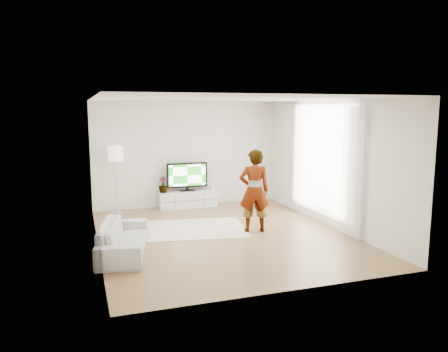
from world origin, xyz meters
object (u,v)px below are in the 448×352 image
object	(u,v)px
rug	(191,229)
floor_lamp	(116,157)
media_console	(188,199)
sofa	(123,238)
television	(187,176)
player	(254,191)

from	to	relation	value
rug	floor_lamp	distance (m)	2.87
media_console	rug	bearing A→B (deg)	-101.98
floor_lamp	media_console	bearing A→B (deg)	2.03
rug	sofa	xyz separation A→B (m)	(-1.56, -1.18, 0.28)
television	floor_lamp	bearing A→B (deg)	-177.11
floor_lamp	television	bearing A→B (deg)	2.89
rug	floor_lamp	bearing A→B (deg)	123.81
television	rug	bearing A→B (deg)	-101.83
media_console	sofa	bearing A→B (deg)	-121.34
player	floor_lamp	bearing A→B (deg)	-32.57
media_console	player	world-z (taller)	player
sofa	floor_lamp	distance (m)	3.44
media_console	rug	xyz separation A→B (m)	(-0.45, -2.13, -0.21)
player	rug	bearing A→B (deg)	-13.45
media_console	television	xyz separation A→B (m)	(0.00, 0.03, 0.63)
television	media_console	bearing A→B (deg)	-90.00
television	sofa	xyz separation A→B (m)	(-2.01, -3.34, -0.56)
media_console	floor_lamp	distance (m)	2.20
floor_lamp	player	bearing A→B (deg)	-45.79
player	floor_lamp	world-z (taller)	player
media_console	floor_lamp	xyz separation A→B (m)	(-1.84, -0.06, 1.21)
media_console	rug	size ratio (longest dim) A/B	0.66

